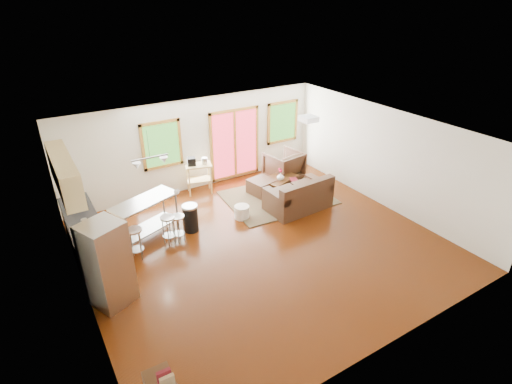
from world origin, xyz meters
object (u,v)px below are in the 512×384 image
loveseat (299,197)px  ottoman (262,187)px  refrigerator (108,264)px  kitchen_cart (198,169)px  rug (277,198)px  coffee_table (280,179)px  island (146,212)px  armchair (284,165)px

loveseat → ottoman: loveseat is taller
refrigerator → kitchen_cart: 4.55m
rug → coffee_table: 0.58m
rug → ottoman: size_ratio=4.36×
rug → ottoman: ottoman is taller
ottoman → kitchen_cart: size_ratio=0.59×
rug → kitchen_cart: (-1.71, 1.45, 0.73)m
coffee_table → island: bearing=-174.2°
ottoman → refrigerator: refrigerator is taller
armchair → coffee_table: bearing=38.4°
loveseat → kitchen_cart: bearing=126.7°
ottoman → kitchen_cart: (-1.48, 0.99, 0.53)m
armchair → ottoman: 1.19m
loveseat → refrigerator: size_ratio=1.03×
rug → armchair: bearing=47.7°
loveseat → coffee_table: (0.17, 1.14, 0.00)m
coffee_table → island: size_ratio=0.71×
armchair → refrigerator: (-5.72, -2.71, 0.34)m
coffee_table → rug: bearing=-131.0°
armchair → island: bearing=3.6°
kitchen_cart → loveseat: bearing=-50.5°
armchair → kitchen_cart: bearing=-20.5°
rug → island: size_ratio=1.69×
kitchen_cart → coffee_table: bearing=-28.6°
rug → kitchen_cart: 2.36m
loveseat → kitchen_cart: 2.93m
kitchen_cart → ottoman: bearing=-33.8°
armchair → island: armchair is taller
kitchen_cart → rug: bearing=-40.3°
ottoman → island: bearing=-171.5°
coffee_table → armchair: (0.52, 0.56, 0.14)m
coffee_table → armchair: size_ratio=1.19×
coffee_table → ottoman: ottoman is taller
loveseat → island: bearing=166.2°
rug → coffee_table: (0.31, 0.35, 0.34)m
rug → coffee_table: size_ratio=2.39×
coffee_table → ottoman: (-0.54, 0.11, -0.14)m
armchair → island: (-4.49, -0.96, 0.18)m
island → refrigerator: bearing=-125.1°
rug → armchair: 1.32m
loveseat → refrigerator: refrigerator is taller
ottoman → kitchen_cart: kitchen_cart is taller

